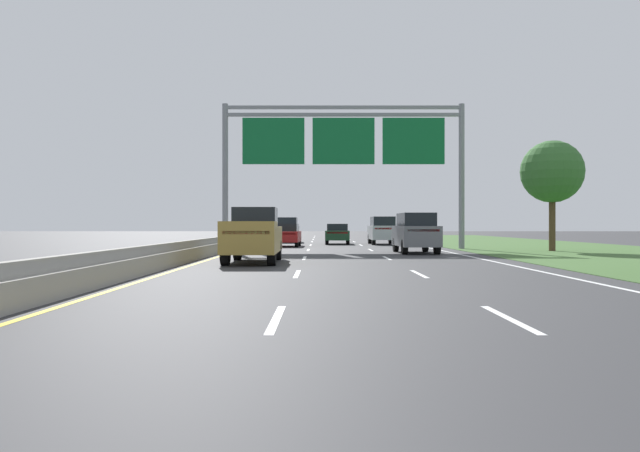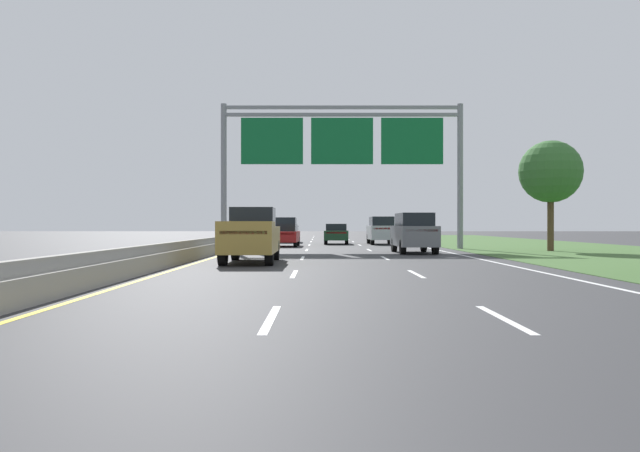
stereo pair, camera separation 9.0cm
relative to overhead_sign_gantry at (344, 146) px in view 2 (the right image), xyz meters
name	(u,v)px [view 2 (the right image)]	position (x,y,z in m)	size (l,w,h in m)	color
ground_plane	(342,252)	(-0.30, -4.23, -6.37)	(220.00, 220.00, 0.00)	#333335
lane_striping	(342,252)	(-0.30, -4.69, -6.36)	(11.96, 106.00, 0.01)	white
grass_verge_right	(594,252)	(13.65, -4.23, -6.36)	(14.00, 110.00, 0.02)	#3D602D
median_barrier_concrete	(222,245)	(-6.90, -4.23, -6.01)	(0.60, 110.00, 0.85)	#99968E
overhead_sign_gantry	(344,146)	(0.00, 0.00, 0.00)	(15.06, 0.42, 9.02)	gray
pickup_truck_gold	(254,235)	(-4.09, -13.93, -5.29)	(2.06, 5.42, 2.20)	#A38438
car_red_left_lane_sedan	(287,235)	(-3.77, 4.34, -5.55)	(1.93, 4.45, 1.57)	maroon
car_darkgreen_centre_lane_sedan	(339,234)	(-0.11, 9.61, -5.55)	(1.94, 4.45, 1.57)	#193D23
car_silver_right_lane_suv	(383,230)	(3.33, 9.12, -5.27)	(1.94, 4.71, 2.11)	#B2B5BA
car_white_left_lane_suv	(289,229)	(-4.22, 14.41, -5.27)	(1.90, 4.70, 2.11)	silver
car_grey_right_lane_suv	(416,232)	(3.59, -5.77, -5.27)	(1.98, 4.73, 2.11)	slate
roadside_tree_mid	(553,172)	(11.66, -3.45, -1.89)	(3.51, 3.51, 6.26)	#4C3823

